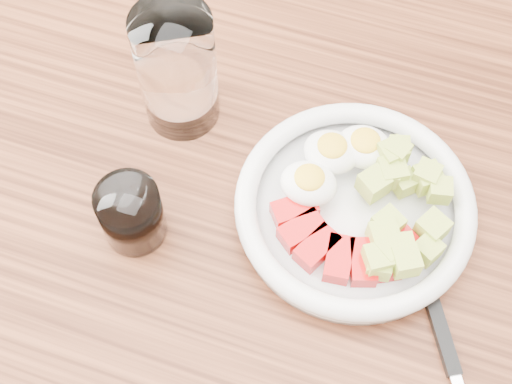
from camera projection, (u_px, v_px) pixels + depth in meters
ground at (259, 381)px, 1.44m from camera, size 4.00×4.00×0.00m
dining_table at (261, 253)px, 0.84m from camera, size 1.50×0.90×0.77m
bowl at (356, 204)px, 0.73m from camera, size 0.25×0.25×0.06m
fork at (448, 353)px, 0.68m from camera, size 0.12×0.19×0.01m
water_glass at (177, 70)px, 0.75m from camera, size 0.08×0.08×0.15m
coffee_glass at (131, 214)px, 0.71m from camera, size 0.06×0.06×0.07m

